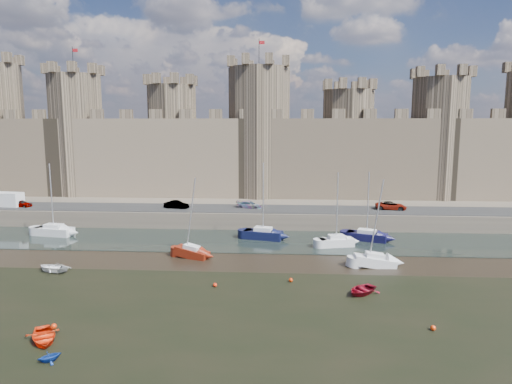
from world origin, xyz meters
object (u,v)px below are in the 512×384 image
(van, at_px, (6,200))
(sailboat_5, at_px, (375,260))
(sailboat_4, at_px, (192,252))
(dinghy_1, at_px, (49,357))
(sailboat_1, at_px, (263,234))
(sailboat_3, at_px, (367,235))
(car_2, at_px, (249,205))
(car_0, at_px, (21,204))
(sailboat_0, at_px, (54,230))
(car_3, at_px, (391,206))
(sailboat_2, at_px, (336,241))
(dinghy_0, at_px, (44,337))
(car_1, at_px, (176,205))

(van, distance_m, sailboat_5, 57.83)
(sailboat_4, xyz_separation_m, sailboat_5, (20.87, -2.11, -0.00))
(sailboat_4, distance_m, sailboat_5, 20.98)
(dinghy_1, bearing_deg, sailboat_1, -52.13)
(van, relative_size, sailboat_3, 0.57)
(car_2, relative_size, van, 0.74)
(car_0, relative_size, van, 0.65)
(car_2, height_order, sailboat_0, sailboat_0)
(car_3, distance_m, sailboat_5, 21.75)
(car_0, bearing_deg, sailboat_2, -93.24)
(van, bearing_deg, dinghy_0, -46.63)
(dinghy_0, bearing_deg, sailboat_1, 32.35)
(car_2, height_order, dinghy_1, car_2)
(car_2, distance_m, sailboat_3, 19.21)
(sailboat_4, bearing_deg, sailboat_5, 13.36)
(sailboat_1, height_order, sailboat_2, sailboat_1)
(car_3, distance_m, sailboat_0, 49.63)
(sailboat_1, relative_size, dinghy_1, 7.04)
(van, bearing_deg, dinghy_1, -46.65)
(sailboat_1, bearing_deg, sailboat_4, -117.78)
(sailboat_5, bearing_deg, sailboat_0, 162.39)
(car_2, bearing_deg, sailboat_0, 121.66)
(car_3, height_order, van, van)
(dinghy_1, bearing_deg, dinghy_0, 3.12)
(car_0, xyz_separation_m, dinghy_1, (26.24, -41.30, -2.69))
(sailboat_4, bearing_deg, dinghy_1, -81.70)
(car_1, distance_m, car_3, 33.13)
(sailboat_1, bearing_deg, sailboat_0, -166.47)
(dinghy_0, bearing_deg, car_2, 41.33)
(sailboat_1, bearing_deg, sailboat_2, -4.25)
(sailboat_0, distance_m, dinghy_1, 37.33)
(car_3, bearing_deg, sailboat_4, 130.88)
(car_1, bearing_deg, sailboat_0, 131.65)
(car_1, distance_m, car_2, 11.33)
(sailboat_2, relative_size, dinghy_0, 2.85)
(van, xyz_separation_m, sailboat_0, (11.96, -8.32, -2.86))
(sailboat_1, relative_size, sailboat_2, 1.09)
(car_1, xyz_separation_m, dinghy_1, (1.33, -41.59, -2.74))
(sailboat_3, bearing_deg, car_3, 82.12)
(car_0, relative_size, sailboat_1, 0.33)
(car_3, xyz_separation_m, sailboat_1, (-19.19, -9.60, -2.33))
(sailboat_2, height_order, dinghy_1, sailboat_2)
(sailboat_0, height_order, sailboat_1, sailboat_1)
(car_1, bearing_deg, dinghy_0, -167.22)
(sailboat_3, distance_m, dinghy_0, 41.83)
(car_3, bearing_deg, car_0, 97.93)
(car_1, relative_size, sailboat_5, 0.39)
(dinghy_1, bearing_deg, sailboat_4, -42.13)
(sailboat_0, distance_m, sailboat_5, 43.85)
(sailboat_5, distance_m, dinghy_0, 33.49)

